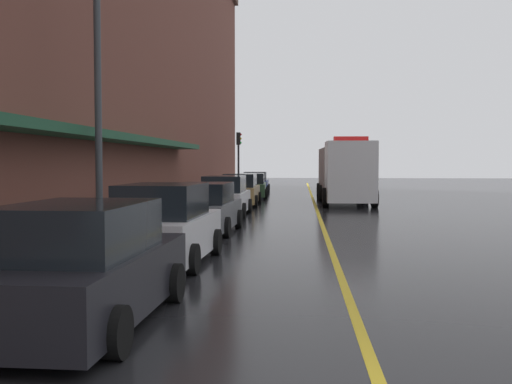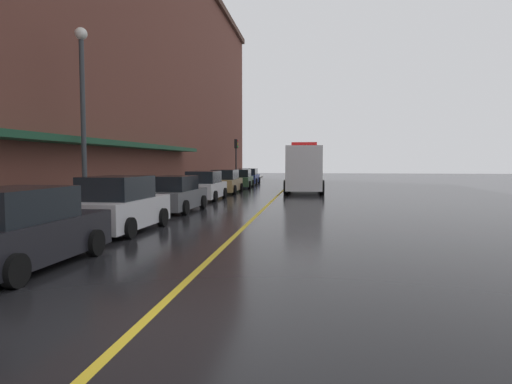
{
  "view_description": "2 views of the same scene",
  "coord_description": "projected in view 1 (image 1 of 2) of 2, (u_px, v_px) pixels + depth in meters",
  "views": [
    {
      "loc": [
        -0.84,
        -5.14,
        2.31
      ],
      "look_at": [
        -2.75,
        21.3,
        0.97
      ],
      "focal_mm": 42.24,
      "sensor_mm": 36.0,
      "label": 1
    },
    {
      "loc": [
        2.41,
        -5.88,
        2.3
      ],
      "look_at": [
        -0.27,
        15.09,
        0.86
      ],
      "focal_mm": 32.02,
      "sensor_mm": 36.0,
      "label": 2
    }
  ],
  "objects": [
    {
      "name": "parked_car_6",
      "position": [
        256.0,
        183.0,
        44.13
      ],
      "size": [
        2.07,
        4.69,
        1.57
      ],
      "rotation": [
        0.0,
        0.0,
        1.59
      ],
      "color": "navy",
      "rests_on": "ground"
    },
    {
      "name": "parking_meter_1",
      "position": [
        231.0,
        181.0,
        39.51
      ],
      "size": [
        0.14,
        0.18,
        1.33
      ],
      "color": "#4C4C51",
      "rests_on": "sidewalk_left"
    },
    {
      "name": "ground_plane",
      "position": [
        316.0,
        208.0,
        30.08
      ],
      "size": [
        112.0,
        112.0,
        0.0
      ],
      "primitive_type": "plane",
      "color": "black"
    },
    {
      "name": "parked_car_2",
      "position": [
        205.0,
        209.0,
        19.63
      ],
      "size": [
        2.16,
        4.47,
        1.63
      ],
      "rotation": [
        0.0,
        0.0,
        1.53
      ],
      "color": "#595B60",
      "rests_on": "ground"
    },
    {
      "name": "box_truck",
      "position": [
        344.0,
        173.0,
        33.4
      ],
      "size": [
        2.88,
        9.11,
        3.56
      ],
      "rotation": [
        0.0,
        0.0,
        -1.55
      ],
      "color": "silver",
      "rests_on": "ground"
    },
    {
      "name": "traffic_light_near",
      "position": [
        239.0,
        150.0,
        44.02
      ],
      "size": [
        0.38,
        0.36,
        4.3
      ],
      "color": "#232326",
      "rests_on": "sidewalk_left"
    },
    {
      "name": "lane_center_stripe",
      "position": [
        316.0,
        208.0,
        30.08
      ],
      "size": [
        0.16,
        70.0,
        0.01
      ],
      "primitive_type": "cube",
      "color": "gold",
      "rests_on": "ground"
    },
    {
      "name": "parked_car_4",
      "position": [
        241.0,
        191.0,
        31.74
      ],
      "size": [
        1.99,
        4.72,
        1.68
      ],
      "rotation": [
        0.0,
        0.0,
        1.58
      ],
      "color": "#A5844C",
      "rests_on": "ground"
    },
    {
      "name": "parked_car_3",
      "position": [
        225.0,
        197.0,
        25.76
      ],
      "size": [
        2.06,
        4.3,
        1.71
      ],
      "rotation": [
        0.0,
        0.0,
        1.56
      ],
      "color": "silver",
      "rests_on": "ground"
    },
    {
      "name": "parked_car_5",
      "position": [
        252.0,
        186.0,
        38.05
      ],
      "size": [
        2.12,
        4.54,
        1.58
      ],
      "rotation": [
        0.0,
        0.0,
        1.61
      ],
      "color": "#2D5133",
      "rests_on": "ground"
    },
    {
      "name": "parked_car_0",
      "position": [
        84.0,
        268.0,
        8.44
      ],
      "size": [
        2.19,
        4.7,
        1.74
      ],
      "rotation": [
        0.0,
        0.0,
        1.54
      ],
      "color": "black",
      "rests_on": "ground"
    },
    {
      "name": "street_lamp_left",
      "position": [
        98.0,
        79.0,
        15.25
      ],
      "size": [
        0.44,
        0.44,
        6.94
      ],
      "color": "#33383D",
      "rests_on": "sidewalk_left"
    },
    {
      "name": "parked_car_1",
      "position": [
        165.0,
        226.0,
        13.61
      ],
      "size": [
        2.19,
        4.35,
        1.81
      ],
      "rotation": [
        0.0,
        0.0,
        1.53
      ],
      "color": "silver",
      "rests_on": "ground"
    },
    {
      "name": "brick_building_left",
      "position": [
        65.0,
        19.0,
        29.5
      ],
      "size": [
        11.02,
        64.0,
        18.61
      ],
      "color": "brown",
      "rests_on": "ground"
    },
    {
      "name": "sidewalk_left",
      "position": [
        193.0,
        206.0,
        30.52
      ],
      "size": [
        2.4,
        70.0,
        0.15
      ],
      "primitive_type": "cube",
      "color": "gray",
      "rests_on": "ground"
    }
  ]
}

